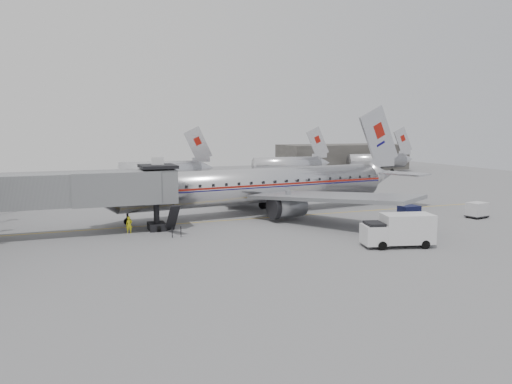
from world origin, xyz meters
TOP-DOWN VIEW (x-y plane):
  - ground at (0.00, 0.00)m, footprint 160.00×160.00m
  - hangar at (45.00, 60.00)m, footprint 30.00×12.00m
  - apron_line at (3.00, 6.00)m, footprint 60.00×0.15m
  - jet_bridge at (-16.66, 3.67)m, footprint 21.00×6.20m
  - distant_aircraft_near at (-1.79, 42.00)m, footprint 16.39×3.20m
  - distant_aircraft_mid at (24.21, 46.00)m, footprint 16.39×3.20m
  - distant_aircraft_far at (48.21, 50.00)m, footprint 16.39×3.20m
  - airliner at (4.25, 9.02)m, footprint 40.83×37.63m
  - service_van at (8.42, -10.60)m, footprint 6.23×3.61m
  - baggage_cart_navy at (16.72, -1.36)m, footprint 2.17×1.67m
  - baggage_cart_white at (25.00, -2.48)m, footprint 2.46×2.04m
  - ramp_worker at (-12.00, 3.00)m, footprint 0.60×0.40m

SIDE VIEW (x-z plane):
  - ground at x=0.00m, z-range 0.00..0.00m
  - apron_line at x=3.00m, z-range 0.00..0.01m
  - ramp_worker at x=-12.00m, z-range 0.00..1.62m
  - baggage_cart_navy at x=16.72m, z-range 0.05..1.73m
  - baggage_cart_white at x=25.00m, z-range 0.05..1.78m
  - service_van at x=8.42m, z-range 0.07..2.83m
  - distant_aircraft_near at x=-1.79m, z-range -2.40..7.86m
  - distant_aircraft_mid at x=24.21m, z-range -2.40..7.86m
  - distant_aircraft_far at x=48.21m, z-range -2.40..7.86m
  - hangar at x=45.00m, z-range 0.00..6.00m
  - airliner at x=4.25m, z-range -3.21..9.72m
  - jet_bridge at x=-16.66m, z-range 0.63..7.73m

